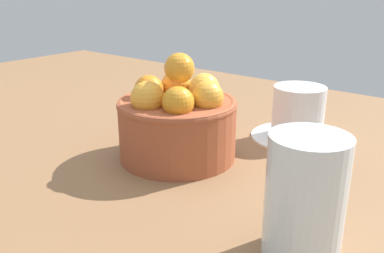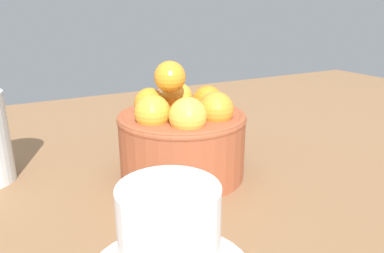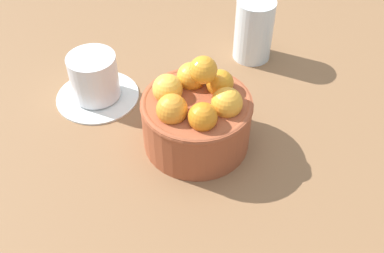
{
  "view_description": "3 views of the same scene",
  "coord_description": "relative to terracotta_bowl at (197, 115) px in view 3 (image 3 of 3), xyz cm",
  "views": [
    {
      "loc": [
        31.85,
        -36.83,
        21.24
      ],
      "look_at": [
        1.95,
        0.46,
        4.35
      ],
      "focal_mm": 39.0,
      "sensor_mm": 36.0,
      "label": 1
    },
    {
      "loc": [
        17.64,
        35.39,
        18.83
      ],
      "look_at": [
        -1.53,
        -0.41,
        5.56
      ],
      "focal_mm": 33.96,
      "sensor_mm": 36.0,
      "label": 2
    },
    {
      "loc": [
        -43.03,
        -1.15,
        45.09
      ],
      "look_at": [
        -1.04,
        0.56,
        3.85
      ],
      "focal_mm": 41.77,
      "sensor_mm": 36.0,
      "label": 3
    }
  ],
  "objects": [
    {
      "name": "water_glass",
      "position": [
        20.64,
        -8.72,
        0.21
      ],
      "size": [
        6.33,
        6.33,
        10.28
      ],
      "primitive_type": "cylinder",
      "color": "silver",
      "rests_on": "ground_plane"
    },
    {
      "name": "terracotta_bowl",
      "position": [
        0.0,
        0.0,
        0.0
      ],
      "size": [
        14.68,
        14.68,
        13.39
      ],
      "color": "#9E4C2D",
      "rests_on": "ground_plane"
    },
    {
      "name": "coffee_cup",
      "position": [
        8.78,
        15.52,
        -1.68
      ],
      "size": [
        12.64,
        12.64,
        7.48
      ],
      "color": "white",
      "rests_on": "ground_plane"
    },
    {
      "name": "ground_plane",
      "position": [
        -0.02,
        -0.0,
        -6.9
      ],
      "size": [
        156.93,
        90.72,
        3.94
      ],
      "primitive_type": "cube",
      "color": "brown"
    }
  ]
}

